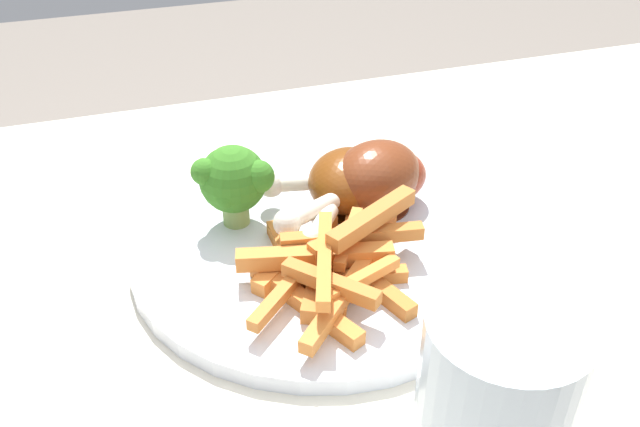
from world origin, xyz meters
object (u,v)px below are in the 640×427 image
broccoli_floret_front (233,180)px  chicken_drumstick_far (372,177)px  dinner_plate (320,243)px  water_glass (490,417)px  dining_table (384,418)px  chicken_drumstick_near (372,179)px  carrot_fries_pile (330,263)px  chicken_drumstick_extra (344,184)px

broccoli_floret_front → chicken_drumstick_far: size_ratio=0.47×
dinner_plate → water_glass: (0.01, -0.21, 0.05)m
dining_table → chicken_drumstick_near: (0.02, 0.08, 0.16)m
carrot_fries_pile → water_glass: size_ratio=1.17×
chicken_drumstick_far → water_glass: bearing=-99.2°
chicken_drumstick_near → chicken_drumstick_far: chicken_drumstick_near is taller
carrot_fries_pile → chicken_drumstick_near: chicken_drumstick_near is taller
carrot_fries_pile → chicken_drumstick_far: size_ratio=1.03×
water_glass → chicken_drumstick_extra: bearing=86.2°
carrot_fries_pile → chicken_drumstick_extra: bearing=64.5°
dining_table → dinner_plate: dinner_plate is taller
chicken_drumstick_extra → water_glass: water_glass is taller
chicken_drumstick_near → dining_table: bearing=-100.4°
broccoli_floret_front → chicken_drumstick_near: (0.10, -0.01, -0.01)m
broccoli_floret_front → chicken_drumstick_extra: 0.08m
carrot_fries_pile → water_glass: water_glass is taller
dinner_plate → dining_table: bearing=-61.2°
chicken_drumstick_far → chicken_drumstick_extra: (-0.02, -0.00, -0.00)m
carrot_fries_pile → chicken_drumstick_near: (0.06, 0.07, 0.01)m
chicken_drumstick_far → water_glass: (-0.04, -0.24, 0.02)m
carrot_fries_pile → chicken_drumstick_extra: 0.08m
dinner_plate → chicken_drumstick_far: bearing=32.0°
carrot_fries_pile → broccoli_floret_front: bearing=118.9°
chicken_drumstick_near → chicken_drumstick_extra: bearing=165.5°
dining_table → broccoli_floret_front: broccoli_floret_front is taller
water_glass → carrot_fries_pile: bearing=97.4°
dining_table → dinner_plate: 0.15m
broccoli_floret_front → chicken_drumstick_near: broccoli_floret_front is taller
chicken_drumstick_extra → broccoli_floret_front: bearing=176.5°
broccoli_floret_front → water_glass: size_ratio=0.54×
chicken_drumstick_far → water_glass: size_ratio=1.14×
dinner_plate → chicken_drumstick_near: chicken_drumstick_near is taller
water_glass → chicken_drumstick_far: bearing=80.8°
broccoli_floret_front → chicken_drumstick_far: bearing=-1.2°
dining_table → water_glass: 0.24m
dining_table → chicken_drumstick_extra: size_ratio=8.61×
carrot_fries_pile → chicken_drumstick_far: chicken_drumstick_far is taller
dinner_plate → water_glass: size_ratio=2.35×
chicken_drumstick_near → carrot_fries_pile: bearing=-128.5°
carrot_fries_pile → chicken_drumstick_far: bearing=52.9°
broccoli_floret_front → water_glass: water_glass is taller
dining_table → water_glass: water_glass is taller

